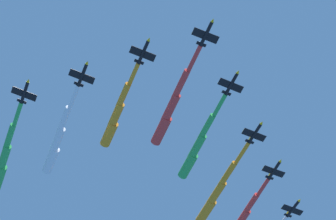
% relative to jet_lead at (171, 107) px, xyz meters
% --- Properties ---
extents(jet_lead, '(45.53, 28.47, 3.80)m').
position_rel_jet_lead_xyz_m(jet_lead, '(0.00, 0.00, 0.00)').
color(jet_lead, black).
extents(jet_port_inner, '(43.20, 27.45, 3.86)m').
position_rel_jet_lead_xyz_m(jet_port_inner, '(-18.42, 6.54, 0.63)').
color(jet_port_inner, black).
extents(jet_starboard_inner, '(40.49, 26.00, 3.82)m').
position_rel_jet_lead_xyz_m(jet_starboard_inner, '(-0.43, -18.87, 0.99)').
color(jet_starboard_inner, black).
extents(jet_port_mid, '(45.37, 29.82, 3.78)m').
position_rel_jet_lead_xyz_m(jet_port_mid, '(-39.86, 10.80, -1.68)').
color(jet_port_mid, black).
extents(jet_starboard_mid, '(43.54, 28.28, 3.82)m').
position_rel_jet_lead_xyz_m(jet_starboard_mid, '(-6.17, -40.85, -1.42)').
color(jet_starboard_mid, black).
extents(jet_port_outer, '(41.77, 26.31, 3.80)m').
position_rel_jet_lead_xyz_m(jet_port_outer, '(-57.44, 19.00, 0.60)').
color(jet_port_outer, black).
extents(jet_starboard_outer, '(45.55, 29.17, 3.85)m').
position_rel_jet_lead_xyz_m(jet_starboard_outer, '(-11.21, -61.88, -1.02)').
color(jet_starboard_outer, black).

